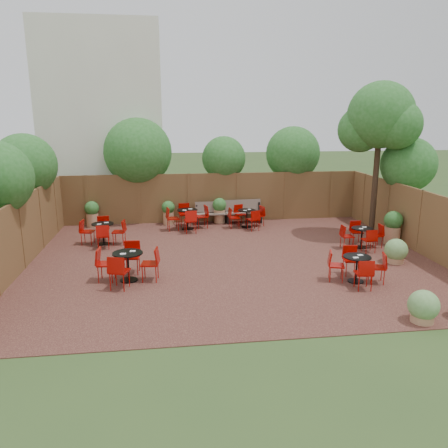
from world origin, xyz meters
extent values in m
plane|color=#354F23|center=(0.00, 0.00, 0.00)|extent=(80.00, 80.00, 0.00)
cube|color=#3B1B18|center=(0.00, 0.00, 0.01)|extent=(12.00, 10.00, 0.02)
cube|color=brown|center=(0.00, 5.00, 1.00)|extent=(12.00, 0.08, 2.00)
cube|color=brown|center=(-6.00, 0.00, 1.00)|extent=(0.08, 10.00, 2.00)
cube|color=brown|center=(6.00, 0.00, 1.00)|extent=(0.08, 10.00, 2.00)
cube|color=silver|center=(-4.50, 8.00, 4.00)|extent=(5.00, 4.00, 8.00)
sphere|color=#24611F|center=(-6.60, 3.00, 2.64)|extent=(2.12, 2.12, 2.12)
sphere|color=#24611F|center=(-3.00, 5.70, 2.82)|extent=(2.73, 2.73, 2.73)
sphere|color=#24611F|center=(0.50, 5.60, 2.54)|extent=(1.80, 1.80, 1.80)
sphere|color=#24611F|center=(3.50, 5.80, 2.69)|extent=(2.29, 2.29, 2.29)
sphere|color=#24611F|center=(6.60, 2.00, 2.58)|extent=(1.93, 1.93, 1.93)
cylinder|color=black|center=(5.40, 1.98, 2.26)|extent=(0.24, 0.24, 4.48)
sphere|color=#24611F|center=(5.40, 1.98, 4.27)|extent=(2.26, 2.26, 2.26)
sphere|color=#24611F|center=(4.90, 2.38, 3.78)|extent=(1.58, 1.58, 1.58)
sphere|color=#24611F|center=(5.80, 1.58, 3.96)|extent=(1.65, 1.65, 1.65)
cube|color=brown|center=(-0.08, 4.55, 0.42)|extent=(1.41, 0.43, 0.05)
cube|color=brown|center=(-0.08, 4.74, 0.68)|extent=(1.41, 0.11, 0.43)
cube|color=black|center=(-0.72, 4.55, 0.21)|extent=(0.06, 0.42, 0.38)
cube|color=black|center=(0.56, 4.55, 0.21)|extent=(0.06, 0.42, 0.38)
cube|color=brown|center=(1.17, 4.55, 0.45)|extent=(1.52, 0.57, 0.05)
cube|color=brown|center=(1.17, 4.75, 0.72)|extent=(1.49, 0.24, 0.45)
cube|color=black|center=(0.50, 4.55, 0.22)|extent=(0.10, 0.45, 0.40)
cube|color=black|center=(1.85, 4.55, 0.22)|extent=(0.10, 0.45, 0.40)
cylinder|color=black|center=(4.41, 0.62, 0.03)|extent=(0.39, 0.39, 0.03)
cylinder|color=black|center=(4.41, 0.62, 0.35)|extent=(0.04, 0.04, 0.63)
cylinder|color=black|center=(4.41, 0.62, 0.67)|extent=(0.68, 0.68, 0.03)
cube|color=white|center=(4.51, 0.69, 0.69)|extent=(0.13, 0.09, 0.01)
cube|color=white|center=(4.32, 0.51, 0.69)|extent=(0.13, 0.09, 0.01)
cylinder|color=black|center=(-2.95, -1.41, 0.04)|extent=(0.46, 0.46, 0.03)
cylinder|color=black|center=(-2.95, -1.41, 0.40)|extent=(0.05, 0.05, 0.73)
cylinder|color=black|center=(-2.95, -1.41, 0.78)|extent=(0.79, 0.79, 0.03)
cube|color=white|center=(-2.83, -1.32, 0.80)|extent=(0.16, 0.13, 0.02)
cube|color=white|center=(-3.06, -1.53, 0.80)|extent=(0.16, 0.13, 0.02)
cylinder|color=black|center=(2.94, -2.27, 0.03)|extent=(0.41, 0.41, 0.03)
cylinder|color=black|center=(2.94, -2.27, 0.37)|extent=(0.05, 0.05, 0.65)
cylinder|color=black|center=(2.94, -2.27, 0.70)|extent=(0.71, 0.71, 0.03)
cube|color=white|center=(3.06, -2.20, 0.72)|extent=(0.14, 0.11, 0.01)
cube|color=white|center=(2.85, -2.38, 0.72)|extent=(0.14, 0.11, 0.01)
cylinder|color=black|center=(1.16, 3.80, 0.03)|extent=(0.41, 0.41, 0.03)
cylinder|color=black|center=(1.16, 3.80, 0.36)|extent=(0.05, 0.05, 0.65)
cylinder|color=black|center=(1.16, 3.80, 0.69)|extent=(0.70, 0.70, 0.03)
cube|color=white|center=(1.27, 3.87, 0.71)|extent=(0.15, 0.12, 0.01)
cube|color=white|center=(1.07, 3.69, 0.71)|extent=(0.15, 0.12, 0.01)
cylinder|color=black|center=(-1.14, 3.80, 0.04)|extent=(0.45, 0.45, 0.03)
cylinder|color=black|center=(-1.14, 3.80, 0.40)|extent=(0.05, 0.05, 0.72)
cylinder|color=black|center=(-1.14, 3.80, 0.77)|extent=(0.78, 0.78, 0.03)
cube|color=white|center=(-1.02, 3.88, 0.79)|extent=(0.15, 0.12, 0.02)
cube|color=white|center=(-1.24, 3.68, 0.79)|extent=(0.15, 0.12, 0.02)
cylinder|color=black|center=(-4.06, 2.15, 0.03)|extent=(0.43, 0.43, 0.03)
cylinder|color=black|center=(-4.06, 2.15, 0.38)|extent=(0.05, 0.05, 0.68)
cylinder|color=black|center=(-4.06, 2.15, 0.73)|extent=(0.74, 0.74, 0.03)
cube|color=white|center=(-3.94, 2.22, 0.75)|extent=(0.14, 0.10, 0.01)
cube|color=white|center=(-4.15, 2.03, 0.75)|extent=(0.14, 0.10, 0.01)
cylinder|color=#A87854|center=(-1.85, 4.70, 0.27)|extent=(0.43, 0.43, 0.49)
sphere|color=#24611F|center=(-1.85, 4.70, 0.71)|extent=(0.52, 0.52, 0.52)
cylinder|color=#A87854|center=(0.20, 4.70, 0.28)|extent=(0.46, 0.46, 0.53)
sphere|color=#24611F|center=(0.20, 4.70, 0.76)|extent=(0.55, 0.55, 0.55)
cylinder|color=#A87854|center=(-4.81, 4.70, 0.28)|extent=(0.46, 0.46, 0.53)
sphere|color=#24611F|center=(-4.81, 4.70, 0.75)|extent=(0.55, 0.55, 0.55)
cylinder|color=#A87854|center=(5.63, 0.92, 0.31)|extent=(0.51, 0.51, 0.59)
sphere|color=#24611F|center=(5.63, 0.92, 0.84)|extent=(0.62, 0.62, 0.62)
cylinder|color=#A87854|center=(3.36, -4.65, 0.13)|extent=(0.47, 0.47, 0.21)
sphere|color=#5F8D49|center=(3.36, -4.65, 0.40)|extent=(0.64, 0.64, 0.64)
cylinder|color=#A87854|center=(4.75, -0.96, 0.13)|extent=(0.49, 0.49, 0.22)
sphere|color=#5F8D49|center=(4.75, -0.96, 0.41)|extent=(0.67, 0.67, 0.67)
camera|label=1|loc=(-1.89, -12.51, 4.25)|focal=35.16mm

